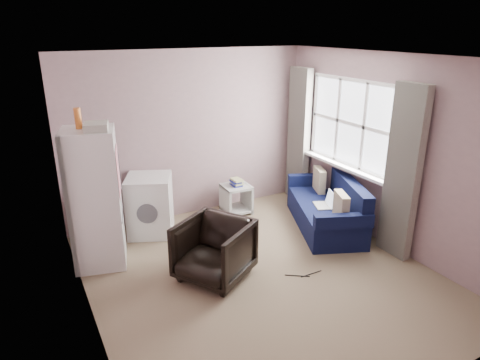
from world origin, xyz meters
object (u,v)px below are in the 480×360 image
at_px(washing_machine, 150,204).
at_px(side_table, 236,197).
at_px(fridge, 95,198).
at_px(sofa, 329,209).
at_px(armchair, 214,248).

xyz_separation_m(washing_machine, side_table, (1.39, 0.04, -0.17)).
xyz_separation_m(fridge, sofa, (3.15, -0.54, -0.59)).
bearing_deg(fridge, sofa, 4.91).
distance_m(fridge, sofa, 3.25).
distance_m(washing_machine, side_table, 1.41).
bearing_deg(washing_machine, fridge, -123.48).
distance_m(armchair, sofa, 2.10).
relative_size(washing_machine, sofa, 0.45).
distance_m(armchair, fridge, 1.54).
distance_m(fridge, washing_machine, 1.03).
bearing_deg(sofa, armchair, -145.28).
distance_m(armchair, side_table, 1.88).
bearing_deg(washing_machine, sofa, 0.28).
height_order(armchair, washing_machine, washing_machine).
bearing_deg(armchair, fridge, -163.74).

